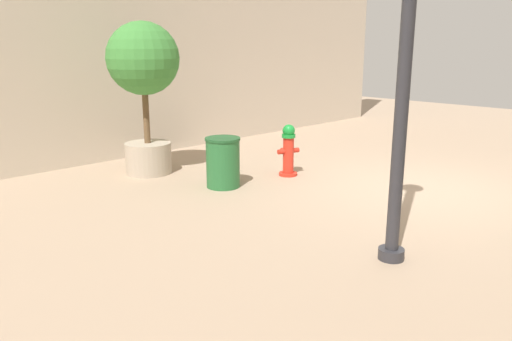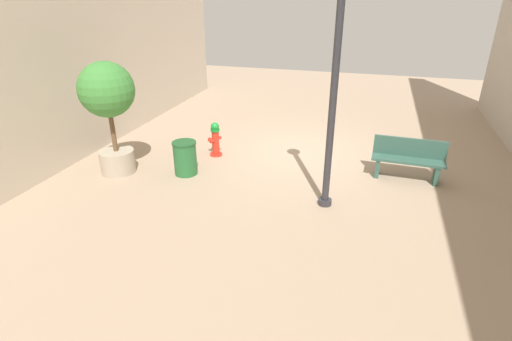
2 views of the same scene
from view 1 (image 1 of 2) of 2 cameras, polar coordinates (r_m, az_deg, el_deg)
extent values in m
plane|color=tan|center=(8.36, 18.87, -2.26)|extent=(23.40, 23.40, 0.00)
cylinder|color=red|center=(8.87, 3.68, -0.39)|extent=(0.32, 0.32, 0.05)
cylinder|color=red|center=(8.79, 3.72, 1.76)|extent=(0.19, 0.19, 0.63)
cylinder|color=#198C33|center=(8.72, 3.76, 3.98)|extent=(0.24, 0.24, 0.06)
sphere|color=#198C33|center=(8.71, 3.77, 4.57)|extent=(0.22, 0.22, 0.22)
cylinder|color=red|center=(8.70, 2.93, 2.16)|extent=(0.12, 0.15, 0.09)
cylinder|color=red|center=(8.85, 4.51, 2.33)|extent=(0.12, 0.15, 0.09)
cylinder|color=red|center=(8.91, 3.21, 2.18)|extent=(0.17, 0.15, 0.11)
cylinder|color=tan|center=(9.17, -12.20, 1.42)|extent=(0.82, 0.82, 0.55)
cylinder|color=brown|center=(9.03, -12.48, 6.53)|extent=(0.11, 0.11, 1.10)
sphere|color=#3D8438|center=(8.95, -12.80, 12.40)|extent=(1.25, 1.25, 1.25)
cylinder|color=#2D2D33|center=(5.67, 15.20, -9.17)|extent=(0.28, 0.28, 0.12)
cylinder|color=#2D2D33|center=(5.22, 16.72, 12.43)|extent=(0.14, 0.14, 4.07)
cylinder|color=#266633|center=(8.08, -3.80, 0.79)|extent=(0.54, 0.54, 0.77)
cylinder|color=#1E5128|center=(7.99, -3.85, 3.63)|extent=(0.57, 0.57, 0.04)
camera|label=2|loc=(3.82, -108.21, 25.14)|focal=28.01mm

